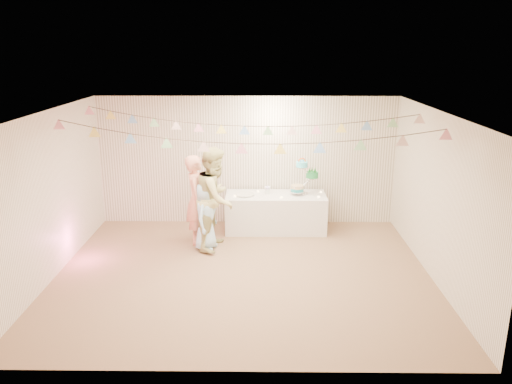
{
  "coord_description": "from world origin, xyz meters",
  "views": [
    {
      "loc": [
        0.3,
        -7.34,
        3.56
      ],
      "look_at": [
        0.2,
        0.8,
        1.15
      ],
      "focal_mm": 35.0,
      "sensor_mm": 36.0,
      "label": 1
    }
  ],
  "objects_px": {
    "person_adult_b": "(216,198)",
    "person_child": "(206,216)",
    "table": "(276,212)",
    "cake_stand": "(304,177)",
    "person_adult_a": "(197,199)"
  },
  "relations": [
    {
      "from": "table",
      "to": "cake_stand",
      "type": "xyz_separation_m",
      "value": [
        0.55,
        0.05,
        0.72
      ]
    },
    {
      "from": "cake_stand",
      "to": "person_adult_a",
      "type": "bearing_deg",
      "value": -161.05
    },
    {
      "from": "table",
      "to": "person_adult_b",
      "type": "height_order",
      "value": "person_adult_b"
    },
    {
      "from": "cake_stand",
      "to": "person_child",
      "type": "distance_m",
      "value": 2.14
    },
    {
      "from": "person_adult_b",
      "to": "person_child",
      "type": "bearing_deg",
      "value": 128.21
    },
    {
      "from": "person_adult_b",
      "to": "person_adult_a",
      "type": "bearing_deg",
      "value": 70.02
    },
    {
      "from": "person_adult_a",
      "to": "person_child",
      "type": "relative_size",
      "value": 1.35
    },
    {
      "from": "table",
      "to": "person_child",
      "type": "height_order",
      "value": "person_child"
    },
    {
      "from": "person_adult_b",
      "to": "table",
      "type": "bearing_deg",
      "value": -39.63
    },
    {
      "from": "cake_stand",
      "to": "table",
      "type": "bearing_deg",
      "value": -174.81
    },
    {
      "from": "table",
      "to": "person_adult_b",
      "type": "relative_size",
      "value": 1.06
    },
    {
      "from": "table",
      "to": "person_adult_b",
      "type": "distance_m",
      "value": 1.51
    },
    {
      "from": "table",
      "to": "person_adult_b",
      "type": "xyz_separation_m",
      "value": [
        -1.1,
        -0.87,
        0.56
      ]
    },
    {
      "from": "table",
      "to": "person_adult_a",
      "type": "distance_m",
      "value": 1.67
    },
    {
      "from": "person_adult_a",
      "to": "person_adult_b",
      "type": "relative_size",
      "value": 0.9
    }
  ]
}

